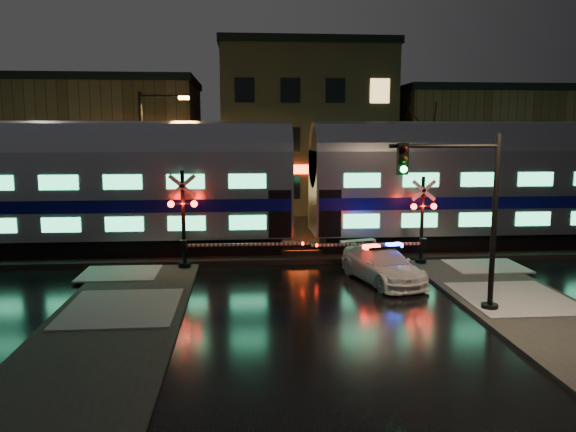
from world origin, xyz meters
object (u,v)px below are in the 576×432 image
object	(u,v)px
crossing_signal_right	(414,230)
traffic_light	(467,220)
police_car	(382,265)
crossing_signal_left	(192,230)
streetlight	(147,156)

from	to	relation	value
crossing_signal_right	traffic_light	distance (m)	6.53
police_car	crossing_signal_right	distance (m)	3.21
police_car	crossing_signal_right	size ratio (longest dim) A/B	0.89
crossing_signal_right	crossing_signal_left	xyz separation A→B (m)	(-9.31, 0.01, 0.13)
crossing_signal_left	traffic_light	distance (m)	11.07
traffic_light	crossing_signal_left	bearing A→B (deg)	153.69
crossing_signal_right	traffic_light	bearing A→B (deg)	-93.10
crossing_signal_right	streetlight	xyz separation A→B (m)	(-12.12, 6.70, 2.86)
police_car	streetlight	xyz separation A→B (m)	(-10.17, 9.08, 3.78)
crossing_signal_right	crossing_signal_left	world-z (taller)	crossing_signal_left
traffic_light	streetlight	size ratio (longest dim) A/B	0.73
crossing_signal_left	crossing_signal_right	bearing A→B (deg)	-0.04
police_car	crossing_signal_left	xyz separation A→B (m)	(-7.37, 2.39, 1.05)
police_car	streetlight	distance (m)	14.15
police_car	crossing_signal_left	world-z (taller)	crossing_signal_left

